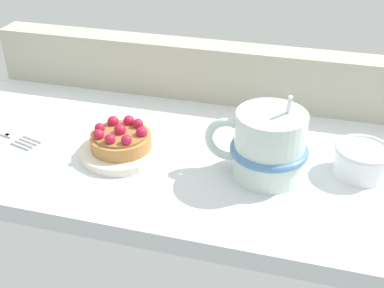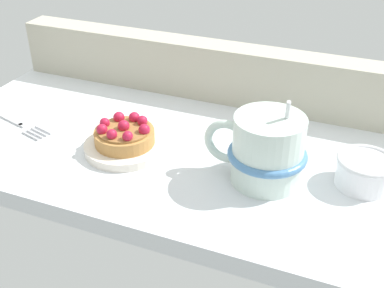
{
  "view_description": "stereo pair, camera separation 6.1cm",
  "coord_description": "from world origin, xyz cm",
  "px_view_note": "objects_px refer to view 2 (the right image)",
  "views": [
    {
      "loc": [
        16.04,
        -54.2,
        34.87
      ],
      "look_at": [
        2.36,
        -4.17,
        3.01
      ],
      "focal_mm": 45.42,
      "sensor_mm": 36.0,
      "label": 1
    },
    {
      "loc": [
        21.8,
        -52.26,
        34.87
      ],
      "look_at": [
        2.36,
        -4.17,
        3.01
      ],
      "focal_mm": 45.42,
      "sensor_mm": 36.0,
      "label": 2
    }
  ],
  "objects_px": {
    "dessert_plate": "(125,146)",
    "sugar_bowl": "(365,171)",
    "raspberry_tart": "(124,134)",
    "coffee_mug": "(266,150)",
    "dessert_fork": "(9,118)"
  },
  "relations": [
    {
      "from": "coffee_mug",
      "to": "dessert_fork",
      "type": "distance_m",
      "value": 0.39
    },
    {
      "from": "coffee_mug",
      "to": "dessert_fork",
      "type": "relative_size",
      "value": 0.75
    },
    {
      "from": "coffee_mug",
      "to": "dessert_fork",
      "type": "bearing_deg",
      "value": 179.36
    },
    {
      "from": "dessert_fork",
      "to": "sugar_bowl",
      "type": "distance_m",
      "value": 0.51
    },
    {
      "from": "sugar_bowl",
      "to": "raspberry_tart",
      "type": "bearing_deg",
      "value": -173.05
    },
    {
      "from": "dessert_fork",
      "to": "sugar_bowl",
      "type": "bearing_deg",
      "value": 3.29
    },
    {
      "from": "dessert_plate",
      "to": "coffee_mug",
      "type": "xyz_separation_m",
      "value": [
        0.19,
        0.0,
        0.04
      ]
    },
    {
      "from": "raspberry_tart",
      "to": "coffee_mug",
      "type": "bearing_deg",
      "value": 1.08
    },
    {
      "from": "dessert_fork",
      "to": "dessert_plate",
      "type": "bearing_deg",
      "value": -2.34
    },
    {
      "from": "dessert_plate",
      "to": "sugar_bowl",
      "type": "bearing_deg",
      "value": 7.0
    },
    {
      "from": "raspberry_tart",
      "to": "dessert_fork",
      "type": "distance_m",
      "value": 0.2
    },
    {
      "from": "dessert_plate",
      "to": "sugar_bowl",
      "type": "xyz_separation_m",
      "value": [
        0.3,
        0.04,
        0.01
      ]
    },
    {
      "from": "dessert_plate",
      "to": "coffee_mug",
      "type": "relative_size",
      "value": 0.86
    },
    {
      "from": "dessert_plate",
      "to": "sugar_bowl",
      "type": "distance_m",
      "value": 0.31
    },
    {
      "from": "raspberry_tart",
      "to": "dessert_fork",
      "type": "height_order",
      "value": "raspberry_tart"
    }
  ]
}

